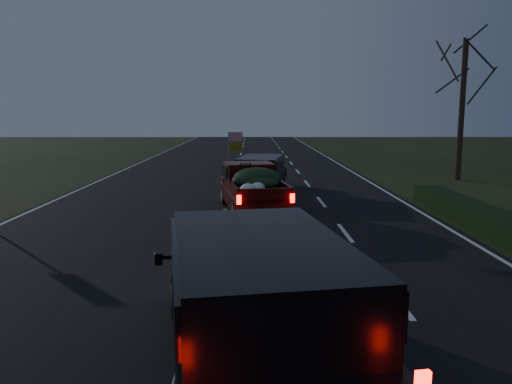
# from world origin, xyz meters

# --- Properties ---
(ground) EXTENTS (120.00, 120.00, 0.00)m
(ground) POSITION_xyz_m (0.00, 0.00, 0.00)
(ground) COLOR black
(ground) RESTS_ON ground
(road_asphalt) EXTENTS (14.00, 120.00, 0.02)m
(road_asphalt) POSITION_xyz_m (0.00, 0.00, 0.01)
(road_asphalt) COLOR black
(road_asphalt) RESTS_ON ground
(hedge_row) EXTENTS (1.00, 10.00, 0.60)m
(hedge_row) POSITION_xyz_m (7.80, 3.00, 0.30)
(hedge_row) COLOR black
(hedge_row) RESTS_ON ground
(bare_tree_far) EXTENTS (3.60, 3.60, 7.00)m
(bare_tree_far) POSITION_xyz_m (11.50, 14.00, 5.23)
(bare_tree_far) COLOR black
(bare_tree_far) RESTS_ON ground
(pickup_truck) EXTENTS (2.53, 4.92, 2.46)m
(pickup_truck) POSITION_xyz_m (0.96, 5.73, 0.92)
(pickup_truck) COLOR #400B08
(pickup_truck) RESTS_ON ground
(lead_suv) EXTENTS (2.53, 4.53, 1.23)m
(lead_suv) POSITION_xyz_m (1.33, 10.41, 0.93)
(lead_suv) COLOR black
(lead_suv) RESTS_ON ground
(rear_suv) EXTENTS (3.01, 5.51, 1.50)m
(rear_suv) POSITION_xyz_m (1.03, -5.16, 1.13)
(rear_suv) COLOR black
(rear_suv) RESTS_ON ground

